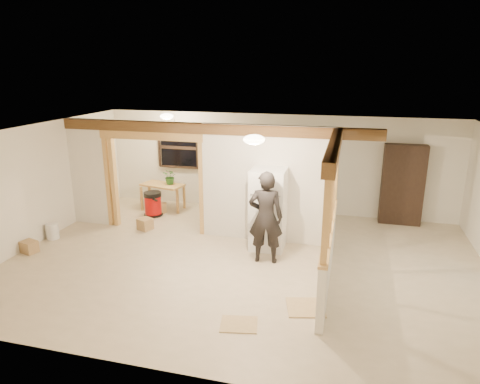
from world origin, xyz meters
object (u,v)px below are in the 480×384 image
(bookshelf, at_px, (402,185))
(woman, at_px, (266,217))
(shop_vac, at_px, (153,204))
(work_table, at_px, (163,197))
(refrigerator, at_px, (268,209))

(bookshelf, bearing_deg, woman, -133.34)
(bookshelf, bearing_deg, shop_vac, -170.49)
(woman, xyz_separation_m, shop_vac, (-3.26, 1.87, -0.59))
(woman, distance_m, bookshelf, 3.95)
(work_table, bearing_deg, shop_vac, -82.36)
(refrigerator, bearing_deg, woman, -83.26)
(shop_vac, bearing_deg, refrigerator, -20.92)
(refrigerator, distance_m, shop_vac, 3.45)
(refrigerator, height_order, work_table, refrigerator)
(shop_vac, bearing_deg, work_table, 85.64)
(refrigerator, xyz_separation_m, work_table, (-3.14, 1.74, -0.49))
(refrigerator, height_order, shop_vac, refrigerator)
(refrigerator, distance_m, bookshelf, 3.56)
(bookshelf, bearing_deg, refrigerator, -141.52)
(refrigerator, distance_m, work_table, 3.63)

